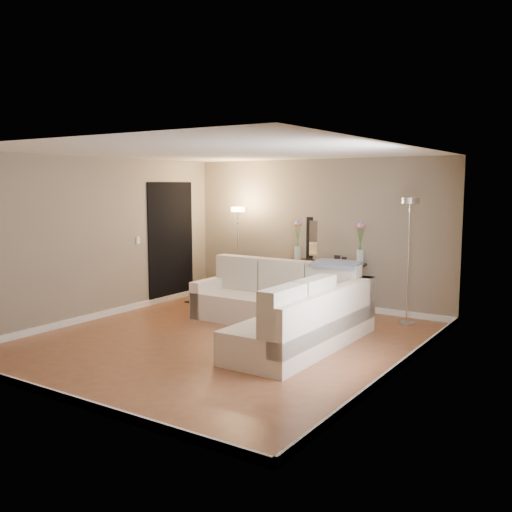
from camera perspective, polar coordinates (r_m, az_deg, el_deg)
The scene contains 23 objects.
floor at distance 8.07m, azimuth -3.14°, elevation -8.41°, with size 5.00×5.50×0.01m, color brown.
ceiling at distance 7.79m, azimuth -3.28°, elevation 10.42°, with size 5.00×5.50×0.01m, color white.
wall_back at distance 10.17m, azimuth 6.07°, elevation 2.28°, with size 5.00×0.02×2.60m, color gray.
wall_front at distance 5.86m, azimuth -19.45°, elevation -1.73°, with size 5.00×0.02×2.60m, color gray.
wall_left at distance 9.52m, azimuth -15.46°, elevation 1.73°, with size 0.02×5.50×2.60m, color gray.
wall_right at distance 6.66m, azimuth 14.45°, elevation -0.51°, with size 0.02×5.50×2.60m, color gray.
baseboard_back at distance 10.33m, azimuth 5.91°, elevation -4.65°, with size 5.00×0.03×0.10m, color white.
baseboard_front at distance 6.18m, azimuth -18.77°, elevation -13.22°, with size 5.00×0.03×0.10m, color white.
baseboard_left at distance 9.70m, azimuth -15.12°, elevation -5.65°, with size 0.03×5.50×0.10m, color white.
baseboard_right at distance 6.94m, azimuth 13.92°, elevation -10.77°, with size 0.03×5.50×0.10m, color white.
doorway at distance 10.72m, azimuth -8.49°, elevation 1.42°, with size 0.02×1.20×2.20m, color black.
switch_plate at distance 10.09m, azimuth -11.71°, elevation 1.57°, with size 0.02×0.08×0.12m, color white.
sectional_sofa at distance 8.33m, azimuth 2.92°, elevation -5.32°, with size 2.79×2.70×0.98m.
throw_blanket at distance 8.59m, azimuth 8.07°, elevation -0.80°, with size 0.70×0.40×0.05m, color slate.
console_table at distance 10.05m, azimuth 6.73°, elevation -2.54°, with size 1.39×0.48×0.84m.
leaning_mirror at distance 10.08m, azimuth 7.60°, elevation 1.69°, with size 0.96×0.13×0.75m.
table_decor at distance 9.93m, azimuth 7.11°, elevation -0.43°, with size 0.58×0.14×0.14m.
flower_vase_left at distance 10.15m, azimuth 4.20°, elevation 1.30°, with size 0.16×0.14×0.72m.
flower_vase_right at distance 9.74m, azimuth 10.39°, elevation 0.95°, with size 0.16×0.14×0.72m.
floor_lamp_lit at distance 10.50m, azimuth -1.81°, elevation 2.09°, with size 0.28×0.28×1.74m.
floor_lamp_unlit at distance 9.01m, azimuth 15.07°, elevation 1.99°, with size 0.31×0.31×1.96m.
charcoal_rug at distance 10.51m, azimuth -3.39°, elevation -4.66°, with size 1.14×0.85×0.02m, color black.
black_bag at distance 10.53m, azimuth -4.48°, elevation -3.75°, with size 0.32×0.23×0.21m, color black.
Camera 1 is at (4.62, -6.26, 2.17)m, focal length 40.00 mm.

